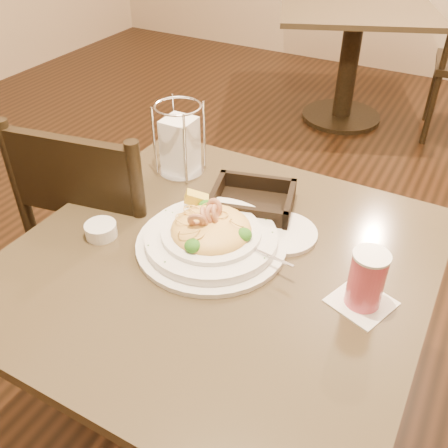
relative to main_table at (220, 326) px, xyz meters
The scene contains 10 objects.
ground 0.50m from the main_table, ahead, with size 7.00×7.00×0.00m, color black.
main_table is the anchor object (origin of this frame).
background_table 2.44m from the main_table, 99.58° to the left, with size 1.18×1.18×0.73m.
dining_chair_near 0.48m from the main_table, 162.42° to the left, with size 0.49×0.49×0.93m.
pasta_bowl 0.26m from the main_table, 144.21° to the left, with size 0.38×0.35×0.11m.
drink_glass 0.43m from the main_table, ahead, with size 0.14×0.14×0.13m.
bread_basket 0.32m from the main_table, 95.53° to the left, with size 0.24×0.21×0.06m.
napkin_caddy 0.50m from the main_table, 135.35° to the left, with size 0.13×0.13×0.20m.
side_plate 0.29m from the main_table, 57.84° to the left, with size 0.17×0.17×0.01m, color white.
butter_ramekin 0.38m from the main_table, 166.96° to the right, with size 0.07×0.07×0.03m, color white.
Camera 1 is at (0.42, -0.74, 1.46)m, focal length 40.00 mm.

